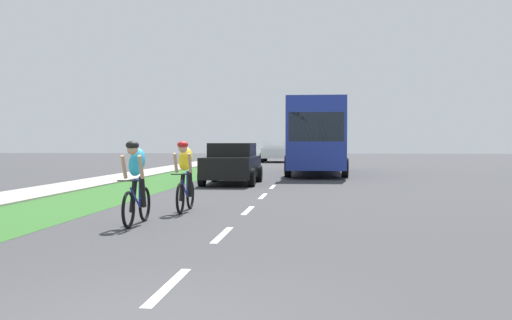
% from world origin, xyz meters
% --- Properties ---
extents(ground_plane, '(120.00, 120.00, 0.00)m').
position_xyz_m(ground_plane, '(0.00, 20.00, 0.00)').
color(ground_plane, '#38383A').
extents(grass_verge, '(2.71, 70.00, 0.01)m').
position_xyz_m(grass_verge, '(-4.64, 20.00, 0.00)').
color(grass_verge, '#2D6026').
rests_on(grass_verge, ground_plane).
extents(sidewalk_concrete, '(1.98, 70.00, 0.10)m').
position_xyz_m(sidewalk_concrete, '(-6.99, 20.00, 0.00)').
color(sidewalk_concrete, '#9E998E').
rests_on(sidewalk_concrete, ground_plane).
extents(lane_markings_center, '(0.12, 54.07, 0.01)m').
position_xyz_m(lane_markings_center, '(0.00, 24.00, 0.00)').
color(lane_markings_center, white).
rests_on(lane_markings_center, ground_plane).
extents(cyclist_lead, '(0.42, 1.72, 1.58)m').
position_xyz_m(cyclist_lead, '(-1.80, 6.40, 0.81)').
color(cyclist_lead, black).
rests_on(cyclist_lead, ground_plane).
extents(cyclist_trailing, '(0.42, 1.72, 1.58)m').
position_xyz_m(cyclist_trailing, '(-1.37, 8.69, 0.81)').
color(cyclist_trailing, black).
rests_on(cyclist_trailing, ground_plane).
extents(sedan_black, '(1.98, 4.30, 1.52)m').
position_xyz_m(sedan_black, '(-1.62, 17.91, 0.77)').
color(sedan_black, black).
rests_on(sedan_black, ground_plane).
extents(bus_blue, '(2.78, 11.60, 3.48)m').
position_xyz_m(bus_blue, '(1.48, 26.24, 1.98)').
color(bus_blue, '#23389E').
rests_on(bus_blue, ground_plane).
extents(pickup_white, '(2.22, 5.10, 1.64)m').
position_xyz_m(pickup_white, '(-1.76, 43.46, 0.83)').
color(pickup_white, silver).
rests_on(pickup_white, ground_plane).
extents(suv_maroon, '(2.15, 4.70, 1.79)m').
position_xyz_m(suv_maroon, '(1.21, 56.47, 0.95)').
color(suv_maroon, maroon).
rests_on(suv_maroon, ground_plane).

